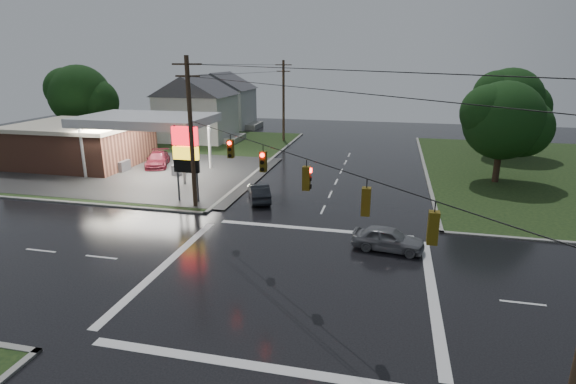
% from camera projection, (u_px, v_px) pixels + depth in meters
% --- Properties ---
extents(ground, '(120.00, 120.00, 0.00)m').
position_uv_depth(ground, '(290.00, 278.00, 23.05)').
color(ground, black).
rests_on(ground, ground).
extents(grass_nw, '(36.00, 36.00, 0.08)m').
position_uv_depth(grass_nw, '(124.00, 153.00, 52.89)').
color(grass_nw, black).
rests_on(grass_nw, ground).
extents(gas_station, '(26.20, 18.00, 5.60)m').
position_uv_depth(gas_station, '(90.00, 141.00, 46.22)').
color(gas_station, '#2D2D2D').
rests_on(gas_station, ground).
extents(pylon_sign, '(2.00, 0.35, 6.00)m').
position_uv_depth(pylon_sign, '(186.00, 152.00, 33.95)').
color(pylon_sign, '#59595E').
rests_on(pylon_sign, ground).
extents(utility_pole_nw, '(2.20, 0.32, 11.00)m').
position_uv_depth(utility_pole_nw, '(191.00, 132.00, 32.31)').
color(utility_pole_nw, '#382619').
rests_on(utility_pole_nw, ground).
extents(utility_pole_n, '(2.20, 0.32, 10.50)m').
position_uv_depth(utility_pole_n, '(284.00, 100.00, 58.97)').
color(utility_pole_n, '#382619').
rests_on(utility_pole_n, ground).
extents(traffic_signals, '(26.87, 26.87, 1.47)m').
position_uv_depth(traffic_signals, '(291.00, 154.00, 21.16)').
color(traffic_signals, black).
rests_on(traffic_signals, ground).
extents(house_near, '(11.05, 8.48, 8.60)m').
position_uv_depth(house_near, '(197.00, 107.00, 59.87)').
color(house_near, silver).
rests_on(house_near, ground).
extents(house_far, '(11.05, 8.48, 8.60)m').
position_uv_depth(house_far, '(222.00, 99.00, 71.28)').
color(house_far, silver).
rests_on(house_far, ground).
extents(tree_nw_behind, '(8.93, 7.60, 10.00)m').
position_uv_depth(tree_nw_behind, '(81.00, 96.00, 56.53)').
color(tree_nw_behind, black).
rests_on(tree_nw_behind, ground).
extents(tree_ne_near, '(7.99, 6.80, 8.98)m').
position_uv_depth(tree_ne_near, '(505.00, 121.00, 38.92)').
color(tree_ne_near, black).
rests_on(tree_ne_near, ground).
extents(tree_ne_far, '(8.46, 7.20, 9.80)m').
position_uv_depth(tree_ne_far, '(510.00, 101.00, 49.29)').
color(tree_ne_far, black).
rests_on(tree_ne_far, ground).
extents(car_north, '(2.96, 4.45, 1.39)m').
position_uv_depth(car_north, '(259.00, 192.00, 35.21)').
color(car_north, black).
rests_on(car_north, ground).
extents(car_crossing, '(4.35, 2.23, 1.42)m').
position_uv_depth(car_crossing, '(388.00, 239.00, 26.19)').
color(car_crossing, slate).
rests_on(car_crossing, ground).
extents(car_pump, '(3.77, 5.52, 1.48)m').
position_uv_depth(car_pump, '(158.00, 160.00, 46.20)').
color(car_pump, '#4E121C').
rests_on(car_pump, ground).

